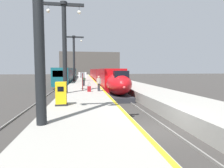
{
  "coord_description": "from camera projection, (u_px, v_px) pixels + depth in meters",
  "views": [
    {
      "loc": [
        -4.04,
        -9.81,
        3.49
      ],
      "look_at": [
        -0.79,
        11.12,
        1.8
      ],
      "focal_mm": 29.41,
      "sensor_mm": 36.0,
      "label": 1
    }
  ],
  "objects": [
    {
      "name": "platform_right",
      "position": [
        126.0,
        85.0,
        35.52
      ],
      "size": [
        4.8,
        110.0,
        1.05
      ],
      "primitive_type": "cube",
      "color": "gray",
      "rests_on": "ground"
    },
    {
      "name": "platform_left",
      "position": [
        84.0,
        85.0,
        34.28
      ],
      "size": [
        4.8,
        110.0,
        1.05
      ],
      "primitive_type": "cube",
      "color": "gray",
      "rests_on": "ground"
    },
    {
      "name": "ground_plane",
      "position": [
        155.0,
        130.0,
        10.56
      ],
      "size": [
        260.0,
        260.0,
        0.0
      ],
      "primitive_type": "plane",
      "color": "#33302D"
    },
    {
      "name": "departure_info_board",
      "position": [
        83.0,
        77.0,
        21.22
      ],
      "size": [
        0.9,
        0.1,
        2.12
      ],
      "color": "maroon",
      "rests_on": "platform_left"
    },
    {
      "name": "regional_train_adjacent",
      "position": [
        68.0,
        75.0,
        49.02
      ],
      "size": [
        2.85,
        36.6,
        3.8
      ],
      "color": "#145660",
      "rests_on": "ground"
    },
    {
      "name": "station_column_mid",
      "position": [
        64.0,
        39.0,
        18.44
      ],
      "size": [
        4.0,
        0.68,
        9.13
      ],
      "color": "black",
      "rests_on": "platform_left"
    },
    {
      "name": "platform_left_safety_stripe",
      "position": [
        96.0,
        82.0,
        34.58
      ],
      "size": [
        0.2,
        107.8,
        0.01
      ],
      "primitive_type": "cube",
      "color": "yellow",
      "rests_on": "platform_left"
    },
    {
      "name": "rail_secondary_left",
      "position": [
        59.0,
        87.0,
        36.29
      ],
      "size": [
        0.08,
        110.0,
        0.12
      ],
      "primitive_type": "cube",
      "color": "slate",
      "rests_on": "ground"
    },
    {
      "name": "rail_secondary_right",
      "position": [
        67.0,
        87.0,
        36.52
      ],
      "size": [
        0.08,
        110.0,
        0.12
      ],
      "primitive_type": "cube",
      "color": "slate",
      "rests_on": "ground"
    },
    {
      "name": "highspeed_train_main",
      "position": [
        100.0,
        76.0,
        45.35
      ],
      "size": [
        2.92,
        56.04,
        3.6
      ],
      "color": "#B20F14",
      "rests_on": "ground"
    },
    {
      "name": "ticket_machine_yellow",
      "position": [
        61.0,
        95.0,
        12.38
      ],
      "size": [
        0.76,
        0.62,
        1.6
      ],
      "color": "yellow",
      "rests_on": "platform_left"
    },
    {
      "name": "terminus_back_wall",
      "position": [
        90.0,
        64.0,
        110.47
      ],
      "size": [
        36.0,
        2.0,
        14.0
      ],
      "primitive_type": "cube",
      "color": "#4C4742",
      "rests_on": "ground"
    },
    {
      "name": "rolling_suitcase",
      "position": [
        89.0,
        89.0,
        20.05
      ],
      "size": [
        0.4,
        0.22,
        0.98
      ],
      "color": "maroon",
      "rests_on": "platform_left"
    },
    {
      "name": "rail_main_right",
      "position": [
        107.0,
        86.0,
        37.76
      ],
      "size": [
        0.08,
        110.0,
        0.12
      ],
      "primitive_type": "cube",
      "color": "slate",
      "rests_on": "ground"
    },
    {
      "name": "passenger_near_edge",
      "position": [
        99.0,
        82.0,
        20.58
      ],
      "size": [
        0.48,
        0.4,
        1.69
      ],
      "color": "#23232D",
      "rests_on": "platform_left"
    },
    {
      "name": "rail_main_left",
      "position": [
        100.0,
        86.0,
        37.53
      ],
      "size": [
        0.08,
        110.0,
        0.12
      ],
      "primitive_type": "cube",
      "color": "slate",
      "rests_on": "ground"
    },
    {
      "name": "passenger_mid_platform",
      "position": [
        84.0,
        79.0,
        27.03
      ],
      "size": [
        0.49,
        0.4,
        1.69
      ],
      "color": "#23232D",
      "rests_on": "platform_left"
    },
    {
      "name": "station_column_far",
      "position": [
        74.0,
        54.0,
        36.71
      ],
      "size": [
        4.0,
        0.68,
        9.11
      ],
      "color": "black",
      "rests_on": "platform_left"
    }
  ]
}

